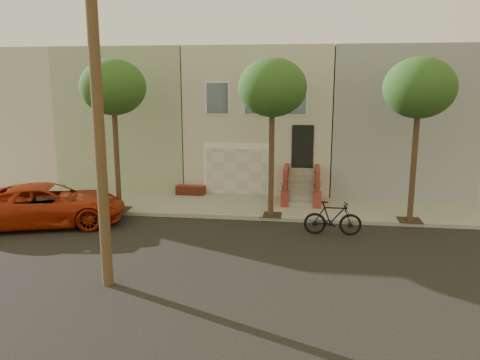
# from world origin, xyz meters

# --- Properties ---
(ground) EXTENTS (90.00, 90.00, 0.00)m
(ground) POSITION_xyz_m (0.00, 0.00, 0.00)
(ground) COLOR black
(ground) RESTS_ON ground
(sidewalk) EXTENTS (40.00, 3.70, 0.15)m
(sidewalk) POSITION_xyz_m (0.00, 5.35, 0.07)
(sidewalk) COLOR gray
(sidewalk) RESTS_ON ground
(house_row) EXTENTS (33.10, 11.70, 7.00)m
(house_row) POSITION_xyz_m (0.00, 11.19, 3.64)
(house_row) COLOR #BBB0A0
(house_row) RESTS_ON sidewalk
(tree_left) EXTENTS (2.70, 2.57, 6.30)m
(tree_left) POSITION_xyz_m (-5.50, 3.90, 5.26)
(tree_left) COLOR #2D2116
(tree_left) RESTS_ON sidewalk
(tree_mid) EXTENTS (2.70, 2.57, 6.30)m
(tree_mid) POSITION_xyz_m (1.00, 3.90, 5.26)
(tree_mid) COLOR #2D2116
(tree_mid) RESTS_ON sidewalk
(tree_right) EXTENTS (2.70, 2.57, 6.30)m
(tree_right) POSITION_xyz_m (6.50, 3.90, 5.26)
(tree_right) COLOR #2D2116
(tree_right) RESTS_ON sidewalk
(pickup_truck) EXTENTS (6.38, 4.36, 1.62)m
(pickup_truck) POSITION_xyz_m (-7.56, 1.84, 0.81)
(pickup_truck) COLOR #A0260B
(pickup_truck) RESTS_ON ground
(motorcycle) EXTENTS (2.11, 0.63, 1.26)m
(motorcycle) POSITION_xyz_m (3.41, 2.11, 0.63)
(motorcycle) COLOR black
(motorcycle) RESTS_ON ground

